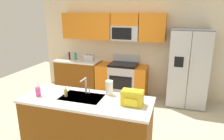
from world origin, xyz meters
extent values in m
plane|color=beige|center=(0.00, 0.00, 0.00)|extent=(9.00, 9.00, 0.00)
cube|color=beige|center=(0.00, 2.15, 1.30)|extent=(5.20, 0.10, 2.60)
cube|color=orange|center=(-1.50, 1.94, 1.85)|extent=(0.70, 0.32, 0.70)
cube|color=orange|center=(-0.80, 1.94, 1.85)|extent=(0.69, 0.32, 0.70)
cube|color=orange|center=(0.63, 1.94, 1.85)|extent=(0.65, 0.32, 0.70)
cube|color=#B7BABF|center=(-0.08, 1.94, 1.69)|extent=(0.72, 0.32, 0.38)
cube|color=black|center=(-0.14, 1.78, 1.69)|extent=(0.52, 0.01, 0.30)
cube|color=orange|center=(-0.08, 1.94, 2.04)|extent=(0.72, 0.32, 0.32)
cube|color=brown|center=(-1.43, 1.80, 0.43)|extent=(1.23, 0.60, 0.86)
cube|color=silver|center=(-1.43, 1.80, 0.88)|extent=(1.26, 0.63, 0.04)
cube|color=#B7BABF|center=(-0.08, 1.80, 0.42)|extent=(0.72, 0.60, 0.84)
cube|color=black|center=(-0.08, 1.50, 0.45)|extent=(0.60, 0.01, 0.36)
cube|color=black|center=(-0.08, 1.80, 0.87)|extent=(0.72, 0.60, 0.06)
cube|color=#B7BABF|center=(-0.08, 2.07, 1.00)|extent=(0.72, 0.06, 0.20)
cube|color=orange|center=(-0.62, 1.80, 0.42)|extent=(0.36, 0.60, 0.84)
cube|color=orange|center=(0.42, 1.80, 0.42)|extent=(0.28, 0.60, 0.84)
cube|color=#4C4F54|center=(1.54, 1.75, 0.93)|extent=(0.90, 0.70, 1.85)
cube|color=#B7BABF|center=(1.31, 1.38, 0.93)|extent=(0.44, 0.04, 1.81)
cube|color=#B7BABF|center=(1.76, 1.38, 0.93)|extent=(0.44, 0.04, 1.81)
cylinder|color=silver|center=(1.51, 1.35, 1.02)|extent=(0.02, 0.02, 0.60)
cylinder|color=silver|center=(1.57, 1.35, 1.02)|extent=(0.02, 0.02, 0.60)
cube|color=black|center=(1.31, 1.36, 1.15)|extent=(0.20, 0.00, 0.24)
cube|color=brown|center=(-0.06, -0.62, 0.43)|extent=(2.07, 0.78, 0.86)
cube|color=silver|center=(-0.06, -0.62, 0.88)|extent=(2.11, 0.82, 0.04)
cube|color=#B7BABF|center=(-0.16, -0.57, 0.89)|extent=(0.68, 0.44, 0.03)
cube|color=#B7BABF|center=(-1.05, 1.75, 0.99)|extent=(0.28, 0.16, 0.18)
cube|color=black|center=(-1.10, 1.75, 1.08)|extent=(0.03, 0.11, 0.01)
cube|color=black|center=(-1.00, 1.75, 1.08)|extent=(0.03, 0.11, 0.01)
cylinder|color=black|center=(-1.69, 1.80, 1.00)|extent=(0.05, 0.05, 0.21)
cylinder|color=teal|center=(-1.50, 1.81, 1.00)|extent=(0.06, 0.06, 0.20)
cylinder|color=#B7BABF|center=(-0.16, -0.40, 1.04)|extent=(0.03, 0.03, 0.28)
cylinder|color=#B7BABF|center=(-0.16, -0.50, 1.17)|extent=(0.02, 0.20, 0.02)
cylinder|color=#B7BABF|center=(-0.10, -0.40, 0.95)|extent=(0.02, 0.02, 0.10)
cylinder|color=#EA4C93|center=(-0.87, -0.74, 0.97)|extent=(0.08, 0.08, 0.15)
cylinder|color=white|center=(-0.85, -0.74, 1.10)|extent=(0.01, 0.03, 0.14)
cylinder|color=#D8CC66|center=(-0.43, -0.62, 0.97)|extent=(0.06, 0.06, 0.13)
cylinder|color=white|center=(-0.43, -0.62, 1.05)|extent=(0.02, 0.02, 0.04)
cylinder|color=white|center=(0.23, -0.33, 1.02)|extent=(0.12, 0.12, 0.24)
cube|color=yellow|center=(0.68, -0.60, 1.01)|extent=(0.32, 0.20, 0.22)
cube|color=gold|center=(0.68, -0.62, 1.11)|extent=(0.30, 0.14, 0.03)
cube|color=yellow|center=(0.68, -0.70, 0.98)|extent=(0.20, 0.03, 0.11)
camera|label=1|loc=(1.25, -3.38, 2.25)|focal=33.14mm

